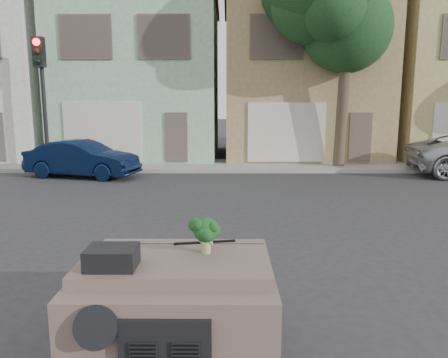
{
  "coord_description": "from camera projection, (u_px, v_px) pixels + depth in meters",
  "views": [
    {
      "loc": [
        0.53,
        -7.35,
        2.7
      ],
      "look_at": [
        0.48,
        0.5,
        1.3
      ],
      "focal_mm": 35.0,
      "sensor_mm": 36.0,
      "label": 1
    }
  ],
  "objects": [
    {
      "name": "ground_plane",
      "position": [
        197.0,
        256.0,
        7.71
      ],
      "size": [
        120.0,
        120.0,
        0.0
      ],
      "primitive_type": "plane",
      "color": "#303033",
      "rests_on": "ground"
    },
    {
      "name": "sidewalk",
      "position": [
        214.0,
        166.0,
        18.04
      ],
      "size": [
        40.0,
        3.0,
        0.15
      ],
      "primitive_type": "cube",
      "color": "gray",
      "rests_on": "ground"
    },
    {
      "name": "townhouse_mint",
      "position": [
        145.0,
        79.0,
        21.35
      ],
      "size": [
        7.2,
        8.2,
        7.55
      ],
      "primitive_type": "cube",
      "color": "#98C89C",
      "rests_on": "ground"
    },
    {
      "name": "townhouse_tan",
      "position": [
        298.0,
        79.0,
        21.3
      ],
      "size": [
        7.2,
        8.2,
        7.55
      ],
      "primitive_type": "cube",
      "color": "#9E8658",
      "rests_on": "ground"
    },
    {
      "name": "navy_sedan",
      "position": [
        83.0,
        177.0,
        15.75
      ],
      "size": [
        4.24,
        2.3,
        1.32
      ],
      "primitive_type": "imported",
      "rotation": [
        0.0,
        0.0,
        1.34
      ],
      "color": "#091837",
      "rests_on": "ground"
    },
    {
      "name": "traffic_signal",
      "position": [
        43.0,
        105.0,
        16.66
      ],
      "size": [
        0.4,
        0.4,
        5.1
      ],
      "primitive_type": "cube",
      "color": "black",
      "rests_on": "ground"
    },
    {
      "name": "tree_near",
      "position": [
        345.0,
        60.0,
        16.58
      ],
      "size": [
        4.4,
        4.0,
        8.5
      ],
      "primitive_type": "cube",
      "color": "#1B3E1E",
      "rests_on": "ground"
    },
    {
      "name": "car_dashboard",
      "position": [
        177.0,
        305.0,
        4.66
      ],
      "size": [
        2.0,
        1.8,
        1.12
      ],
      "primitive_type": "cube",
      "color": "#6C574E",
      "rests_on": "ground"
    },
    {
      "name": "instrument_hump",
      "position": [
        112.0,
        257.0,
        4.21
      ],
      "size": [
        0.48,
        0.38,
        0.2
      ],
      "primitive_type": "cube",
      "color": "black",
      "rests_on": "car_dashboard"
    },
    {
      "name": "wiper_arm",
      "position": [
        205.0,
        242.0,
        4.93
      ],
      "size": [
        0.69,
        0.15,
        0.02
      ],
      "primitive_type": "cube",
      "rotation": [
        0.0,
        0.0,
        0.17
      ],
      "color": "black",
      "rests_on": "car_dashboard"
    },
    {
      "name": "broccoli",
      "position": [
        206.0,
        235.0,
        4.59
      ],
      "size": [
        0.44,
        0.44,
        0.4
      ],
      "primitive_type": "cube",
      "rotation": [
        0.0,
        0.0,
        3.61
      ],
      "color": "#133A17",
      "rests_on": "car_dashboard"
    }
  ]
}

